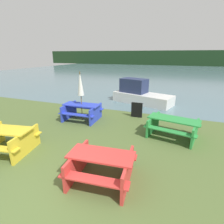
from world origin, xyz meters
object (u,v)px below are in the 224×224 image
picnic_table_red (102,164)px  picnic_table_green (173,126)px  picnic_table_yellow (5,138)px  umbrella_white (80,84)px  boat (140,94)px  picnic_table_blue (82,110)px  signboard (137,110)px

picnic_table_red → picnic_table_green: bearing=64.3°
picnic_table_red → picnic_table_yellow: size_ratio=0.89×
umbrella_white → picnic_table_red: bearing=-53.7°
picnic_table_red → picnic_table_green: picnic_table_red is taller
picnic_table_yellow → boat: boat is taller
picnic_table_green → picnic_table_yellow: bearing=-148.4°
umbrella_white → boat: size_ratio=0.57×
picnic_table_green → picnic_table_blue: (-4.17, 0.38, 0.01)m
umbrella_white → boat: umbrella_white is taller
signboard → picnic_table_blue: bearing=-151.7°
picnic_table_green → umbrella_white: bearing=174.8°
picnic_table_red → picnic_table_blue: size_ratio=0.97×
picnic_table_blue → boat: boat is taller
picnic_table_blue → boat: 4.53m
picnic_table_red → signboard: bearing=92.9°
umbrella_white → boat: (1.92, 4.11, -1.18)m
boat → picnic_table_red: bearing=-67.3°
picnic_table_red → picnic_table_yellow: picnic_table_yellow is taller
boat → picnic_table_yellow: bearing=-92.4°
picnic_table_blue → signboard: bearing=28.3°
picnic_table_blue → boat: bearing=64.9°
picnic_table_yellow → boat: 8.02m
umbrella_white → picnic_table_green: bearing=-5.2°
picnic_table_green → picnic_table_blue: picnic_table_blue is taller
picnic_table_green → boat: 5.02m
picnic_table_green → umbrella_white: size_ratio=0.90×
signboard → umbrella_white: bearing=-151.7°
picnic_table_yellow → picnic_table_green: 5.84m
picnic_table_green → picnic_table_blue: size_ratio=1.16×
picnic_table_green → boat: boat is taller
picnic_table_yellow → umbrella_white: (0.80, 3.44, 1.26)m
picnic_table_green → picnic_table_red: bearing=-115.7°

